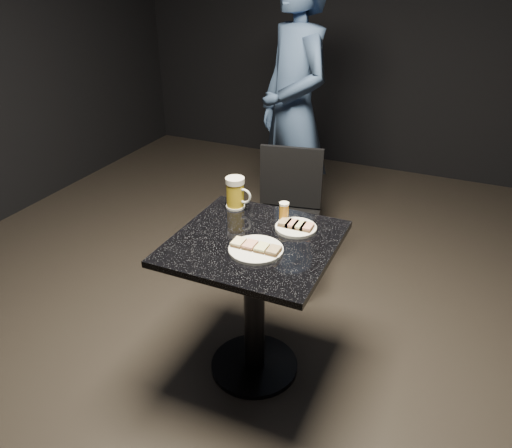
% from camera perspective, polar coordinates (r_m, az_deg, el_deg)
% --- Properties ---
extents(floor, '(6.00, 6.00, 0.00)m').
position_cam_1_polar(floor, '(2.65, -0.18, -15.99)').
color(floor, black).
rests_on(floor, ground).
extents(plate_large, '(0.23, 0.23, 0.01)m').
position_cam_1_polar(plate_large, '(2.11, -0.01, -2.95)').
color(plate_large, white).
rests_on(plate_large, table).
extents(plate_small, '(0.19, 0.19, 0.01)m').
position_cam_1_polar(plate_small, '(2.29, 4.58, -0.44)').
color(plate_small, white).
rests_on(plate_small, table).
extents(patron, '(0.80, 0.79, 1.86)m').
position_cam_1_polar(patron, '(3.43, 4.32, 12.59)').
color(patron, navy).
rests_on(patron, floor).
extents(table, '(0.70, 0.70, 0.75)m').
position_cam_1_polar(table, '(2.33, -0.20, -7.00)').
color(table, black).
rests_on(table, floor).
extents(beer_mug, '(0.14, 0.10, 0.16)m').
position_cam_1_polar(beer_mug, '(2.45, -2.33, 3.58)').
color(beer_mug, silver).
rests_on(beer_mug, table).
extents(beer_tumbler, '(0.05, 0.05, 0.10)m').
position_cam_1_polar(beer_tumbler, '(2.33, 3.22, 1.34)').
color(beer_tumbler, silver).
rests_on(beer_tumbler, table).
extents(chair, '(0.45, 0.45, 0.86)m').
position_cam_1_polar(chair, '(3.02, 3.57, 1.57)').
color(chair, black).
rests_on(chair, floor).
extents(canapes_on_plate_large, '(0.21, 0.07, 0.02)m').
position_cam_1_polar(canapes_on_plate_large, '(2.10, -0.01, -2.57)').
color(canapes_on_plate_large, '#4C3521').
rests_on(canapes_on_plate_large, plate_large).
extents(canapes_on_plate_small, '(0.16, 0.07, 0.02)m').
position_cam_1_polar(canapes_on_plate_small, '(2.28, 4.59, -0.08)').
color(canapes_on_plate_small, '#4C3521').
rests_on(canapes_on_plate_small, plate_small).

